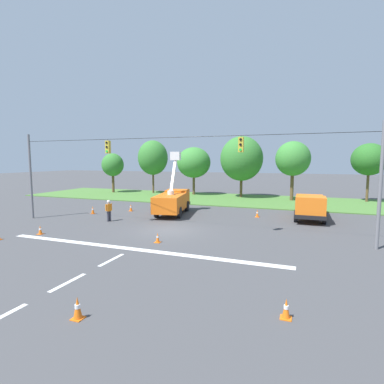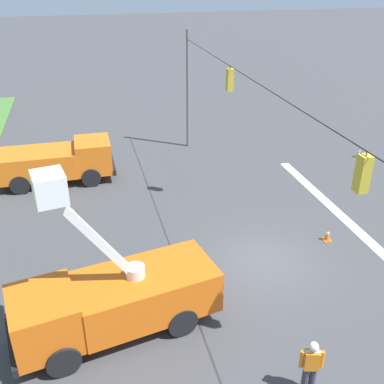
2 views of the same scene
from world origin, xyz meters
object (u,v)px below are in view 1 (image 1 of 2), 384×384
object	(u,v)px
tree_east_end	(369,159)
utility_truck_support_near	(310,205)
traffic_cone_near_bucket	(257,213)
tree_centre	(194,163)
tree_far_west	(113,165)
traffic_cone_foreground_right	(158,238)
traffic_cone_mid_left	(131,208)
traffic_cone_lane_edge_b	(78,308)
tree_west	(153,158)
tree_far_east	(293,159)
traffic_cone_far_left	(286,309)
tree_east	(242,159)
utility_truck_bucket_lift	(173,200)
traffic_cone_mid_right	(40,230)
traffic_cone_foreground_left	(93,210)

from	to	relation	value
tree_east_end	utility_truck_support_near	size ratio (longest dim) A/B	1.12
tree_east_end	traffic_cone_near_bucket	distance (m)	18.36
tree_centre	utility_truck_support_near	size ratio (longest dim) A/B	1.10
tree_far_west	traffic_cone_near_bucket	size ratio (longest dim) A/B	8.95
tree_east_end	traffic_cone_foreground_right	bearing A→B (deg)	-122.23
traffic_cone_foreground_right	traffic_cone_mid_left	bearing A→B (deg)	129.70
tree_east_end	traffic_cone_lane_edge_b	distance (m)	36.36
tree_west	tree_far_east	world-z (taller)	tree_west
traffic_cone_foreground_right	traffic_cone_far_left	xyz separation A→B (m)	(7.89, -6.51, 0.03)
tree_far_east	tree_east_end	distance (m)	8.69
tree_east	utility_truck_support_near	size ratio (longest dim) A/B	1.31
tree_far_east	traffic_cone_foreground_right	distance (m)	24.13
tree_far_west	tree_far_east	xyz separation A→B (m)	(26.18, -0.16, 0.90)
tree_centre	utility_truck_bucket_lift	bearing A→B (deg)	-77.18
utility_truck_support_near	traffic_cone_near_bucket	distance (m)	4.47
tree_far_west	utility_truck_support_near	distance (m)	30.51
utility_truck_bucket_lift	traffic_cone_foreground_right	distance (m)	9.80
utility_truck_bucket_lift	traffic_cone_mid_right	world-z (taller)	utility_truck_bucket_lift
tree_east	tree_far_east	xyz separation A→B (m)	(6.49, -0.99, -0.03)
tree_centre	traffic_cone_near_bucket	xyz separation A→B (m)	(11.07, -13.78, -4.35)
traffic_cone_foreground_left	traffic_cone_mid_left	size ratio (longest dim) A/B	1.02
traffic_cone_mid_right	traffic_cone_near_bucket	bearing A→B (deg)	41.49
traffic_cone_foreground_right	traffic_cone_mid_right	world-z (taller)	traffic_cone_mid_right
tree_east	tree_far_east	distance (m)	6.57
traffic_cone_near_bucket	traffic_cone_far_left	xyz separation A→B (m)	(3.37, -17.01, -0.01)
tree_east_end	traffic_cone_lane_edge_b	xyz separation A→B (m)	(-13.74, -33.33, -4.75)
utility_truck_support_near	traffic_cone_foreground_right	size ratio (longest dim) A/B	10.25
tree_east	utility_truck_bucket_lift	size ratio (longest dim) A/B	1.21
tree_far_west	tree_west	world-z (taller)	tree_west
tree_far_west	traffic_cone_mid_right	bearing A→B (deg)	-65.53
utility_truck_support_near	utility_truck_bucket_lift	bearing A→B (deg)	-170.68
tree_east	traffic_cone_foreground_left	distance (m)	20.54
tree_east_end	traffic_cone_mid_right	size ratio (longest dim) A/B	11.16
tree_far_east	traffic_cone_foreground_left	distance (m)	23.88
traffic_cone_foreground_left	traffic_cone_foreground_right	bearing A→B (deg)	-33.29
tree_east_end	utility_truck_bucket_lift	distance (m)	24.31
tree_far_west	traffic_cone_foreground_right	size ratio (longest dim) A/B	9.95
traffic_cone_foreground_left	traffic_cone_far_left	bearing A→B (deg)	-36.12
tree_east_end	traffic_cone_mid_right	bearing A→B (deg)	-133.19
tree_west	tree_far_east	bearing A→B (deg)	-4.47
tree_far_west	tree_centre	world-z (taller)	tree_centre
tree_west	traffic_cone_mid_right	distance (m)	26.02
tree_east	utility_truck_support_near	distance (m)	15.48
traffic_cone_mid_right	tree_east_end	bearing A→B (deg)	46.81
utility_truck_support_near	traffic_cone_mid_right	distance (m)	21.16
tree_centre	traffic_cone_lane_edge_b	size ratio (longest dim) A/B	9.33
tree_west	traffic_cone_mid_left	size ratio (longest dim) A/B	11.02
utility_truck_bucket_lift	traffic_cone_mid_right	xyz separation A→B (m)	(-5.31, -10.20, -1.03)
tree_centre	tree_far_east	size ratio (longest dim) A/B	0.94
tree_far_east	traffic_cone_lane_edge_b	bearing A→B (deg)	-99.51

